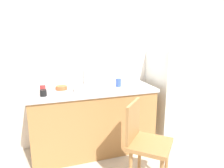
{
  "coord_description": "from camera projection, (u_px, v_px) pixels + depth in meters",
  "views": [
    {
      "loc": [
        -0.94,
        -1.87,
        1.54
      ],
      "look_at": [
        -0.12,
        0.6,
        0.91
      ],
      "focal_mm": 33.18,
      "sensor_mm": 36.0,
      "label": 1
    }
  ],
  "objects": [
    {
      "name": "refrigerator",
      "position": [
        171.0,
        95.0,
        3.07
      ],
      "size": [
        0.57,
        0.6,
        1.34
      ],
      "primitive_type": "cube",
      "color": "silver",
      "rests_on": "ground_plane"
    },
    {
      "name": "cup_white",
      "position": [
        136.0,
        84.0,
        2.69
      ],
      "size": [
        0.07,
        0.07,
        0.1
      ],
      "primitive_type": "cylinder",
      "color": "white",
      "rests_on": "countertop"
    },
    {
      "name": "chair",
      "position": [
        144.0,
        141.0,
        2.08
      ],
      "size": [
        0.57,
        0.57,
        0.89
      ],
      "rotation": [
        0.0,
        0.0,
        0.83
      ],
      "color": "#A87542",
      "rests_on": "ground_plane"
    },
    {
      "name": "back_wall",
      "position": [
        111.0,
        54.0,
        3.01
      ],
      "size": [
        4.8,
        0.1,
        2.51
      ],
      "primitive_type": "cube",
      "color": "white",
      "rests_on": "ground_plane"
    },
    {
      "name": "faucet",
      "position": [
        84.0,
        76.0,
        2.85
      ],
      "size": [
        0.02,
        0.02,
        0.24
      ],
      "primitive_type": "cylinder",
      "color": "#B7B7BC",
      "rests_on": "countertop"
    },
    {
      "name": "dish_tray",
      "position": [
        85.0,
        88.0,
        2.57
      ],
      "size": [
        0.28,
        0.2,
        0.05
      ],
      "primitive_type": "cube",
      "color": "white",
      "rests_on": "countertop"
    },
    {
      "name": "cabinet_base",
      "position": [
        93.0,
        121.0,
        2.77
      ],
      "size": [
        1.56,
        0.6,
        0.82
      ],
      "primitive_type": "cube",
      "color": "#A87542",
      "rests_on": "ground_plane"
    },
    {
      "name": "terracotta_bowl",
      "position": [
        61.0,
        88.0,
        2.6
      ],
      "size": [
        0.14,
        0.14,
        0.04
      ],
      "primitive_type": "cylinder",
      "color": "#B25B33",
      "rests_on": "countertop"
    },
    {
      "name": "cup_black",
      "position": [
        43.0,
        93.0,
        2.32
      ],
      "size": [
        0.08,
        0.08,
        0.07
      ],
      "primitive_type": "cylinder",
      "color": "black",
      "rests_on": "countertop"
    },
    {
      "name": "cup_blue",
      "position": [
        118.0,
        83.0,
        2.74
      ],
      "size": [
        0.07,
        0.07,
        0.11
      ],
      "primitive_type": "cylinder",
      "color": "blue",
      "rests_on": "countertop"
    },
    {
      "name": "cup_red",
      "position": [
        43.0,
        89.0,
        2.41
      ],
      "size": [
        0.07,
        0.07,
        0.1
      ],
      "primitive_type": "cylinder",
      "color": "red",
      "rests_on": "countertop"
    },
    {
      "name": "countertop",
      "position": [
        92.0,
        90.0,
        2.67
      ],
      "size": [
        1.6,
        0.64,
        0.04
      ],
      "primitive_type": "cube",
      "color": "#B7B7BC",
      "rests_on": "cabinet_base"
    }
  ]
}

